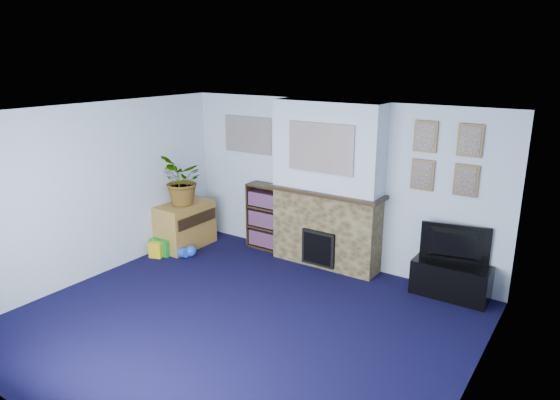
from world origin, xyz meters
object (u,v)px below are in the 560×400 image
Objects in this scene: television at (455,245)px; sideboard at (185,226)px; tv_stand at (451,280)px; bookshelf at (266,218)px.

sideboard is (-4.08, -0.62, -0.35)m from television.
tv_stand is 1.12× the size of television.
tv_stand is 2.98m from bookshelf.
television is 0.92× the size of sideboard.
bookshelf reaches higher than television.
bookshelf is at bearing 31.22° from sideboard.
bookshelf is (-2.96, 0.06, -0.20)m from television.
television is 2.97m from bookshelf.
television reaches higher than sideboard.
tv_stand is 0.91× the size of bookshelf.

